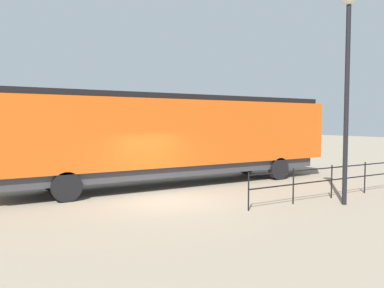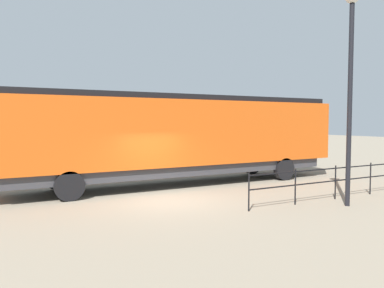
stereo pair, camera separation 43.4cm
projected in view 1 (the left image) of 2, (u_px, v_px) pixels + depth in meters
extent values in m
plane|color=gray|center=(166.00, 201.00, 13.79)|extent=(120.00, 120.00, 0.00)
cube|color=#D15114|center=(175.00, 132.00, 17.24)|extent=(2.88, 16.10, 2.84)
cube|color=black|center=(287.00, 138.00, 20.81)|extent=(2.76, 2.17, 1.99)
cube|color=black|center=(175.00, 98.00, 17.15)|extent=(2.59, 15.46, 0.24)
cube|color=#38383D|center=(175.00, 168.00, 17.34)|extent=(2.59, 14.81, 0.45)
cylinder|color=black|center=(246.00, 164.00, 21.08)|extent=(0.30, 1.10, 1.10)
cylinder|color=black|center=(279.00, 169.00, 18.87)|extent=(0.30, 1.10, 1.10)
cylinder|color=black|center=(53.00, 178.00, 15.84)|extent=(0.30, 1.10, 1.10)
cylinder|color=black|center=(66.00, 187.00, 13.62)|extent=(0.30, 1.10, 1.10)
cylinder|color=black|center=(346.00, 105.00, 13.01)|extent=(0.16, 0.16, 6.95)
cube|color=black|center=(332.00, 168.00, 14.25)|extent=(0.04, 8.02, 0.04)
cube|color=black|center=(332.00, 180.00, 14.28)|extent=(0.04, 8.02, 0.04)
cylinder|color=black|center=(249.00, 192.00, 12.24)|extent=(0.05, 0.05, 1.26)
cylinder|color=black|center=(293.00, 186.00, 13.26)|extent=(0.05, 0.05, 1.26)
cylinder|color=black|center=(332.00, 182.00, 14.28)|extent=(0.05, 0.05, 1.26)
cylinder|color=black|center=(365.00, 178.00, 15.30)|extent=(0.05, 0.05, 1.26)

